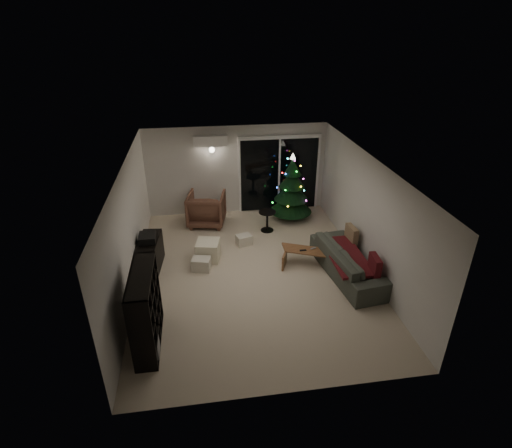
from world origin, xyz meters
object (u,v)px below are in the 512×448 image
(bookshelf, at_px, (135,311))
(sofa, at_px, (350,261))
(media_cabinet, at_px, (150,255))
(coffee_table, at_px, (309,257))
(christmas_tree, at_px, (292,187))
(armchair, at_px, (207,209))

(bookshelf, bearing_deg, sofa, 6.87)
(media_cabinet, xyz_separation_m, coffee_table, (3.54, -0.37, -0.16))
(coffee_table, relative_size, christmas_tree, 0.64)
(media_cabinet, bearing_deg, bookshelf, -84.62)
(armchair, distance_m, christmas_tree, 2.39)
(coffee_table, xyz_separation_m, christmas_tree, (0.13, 2.43, 0.75))
(armchair, xyz_separation_m, coffee_table, (2.21, -2.40, -0.26))
(armchair, relative_size, christmas_tree, 0.52)
(bookshelf, bearing_deg, media_cabinet, 78.08)
(sofa, xyz_separation_m, coffee_table, (-0.76, 0.52, -0.15))
(bookshelf, bearing_deg, christmas_tree, 38.31)
(media_cabinet, xyz_separation_m, christmas_tree, (3.67, 2.06, 0.59))
(media_cabinet, height_order, armchair, armchair)
(bookshelf, bearing_deg, armchair, 61.16)
(coffee_table, bearing_deg, media_cabinet, -162.46)
(bookshelf, height_order, armchair, bookshelf)
(coffee_table, distance_m, christmas_tree, 2.55)
(sofa, relative_size, coffee_table, 1.92)
(media_cabinet, height_order, christmas_tree, christmas_tree)
(sofa, bearing_deg, media_cabinet, 70.94)
(bookshelf, xyz_separation_m, christmas_tree, (3.67, 4.42, 0.24))
(media_cabinet, bearing_deg, coffee_table, -0.62)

